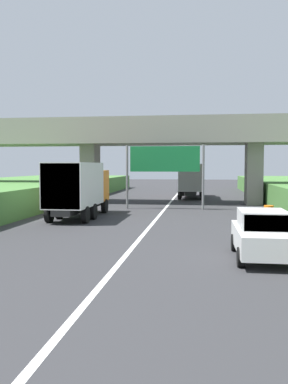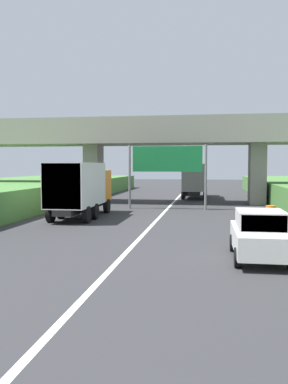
{
  "view_description": "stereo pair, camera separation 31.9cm",
  "coord_description": "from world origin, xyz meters",
  "px_view_note": "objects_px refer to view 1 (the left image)",
  "views": [
    {
      "loc": [
        2.66,
        0.75,
        3.23
      ],
      "look_at": [
        0.0,
        19.91,
        2.0
      ],
      "focal_mm": 38.19,
      "sensor_mm": 36.0,
      "label": 1
    },
    {
      "loc": [
        2.98,
        0.8,
        3.23
      ],
      "look_at": [
        0.0,
        19.91,
        2.0
      ],
      "focal_mm": 38.19,
      "sensor_mm": 36.0,
      "label": 2
    }
  ],
  "objects_px": {
    "overhead_highway_sign": "(165,162)",
    "car_white": "(262,235)",
    "truck_red": "(191,179)",
    "construction_barrel_3": "(284,223)",
    "construction_barrel_4": "(269,213)",
    "truck_orange": "(79,187)"
  },
  "relations": [
    {
      "from": "overhead_highway_sign",
      "to": "car_white",
      "type": "xyz_separation_m",
      "value": [
        4.78,
        -15.96,
        -2.64
      ]
    },
    {
      "from": "truck_red",
      "to": "car_white",
      "type": "height_order",
      "value": "truck_red"
    },
    {
      "from": "construction_barrel_3",
      "to": "truck_red",
      "type": "bearing_deg",
      "value": 103.34
    },
    {
      "from": "construction_barrel_4",
      "to": "truck_red",
      "type": "bearing_deg",
      "value": 106.47
    },
    {
      "from": "truck_red",
      "to": "construction_barrel_4",
      "type": "height_order",
      "value": "truck_red"
    },
    {
      "from": "truck_red",
      "to": "construction_barrel_4",
      "type": "distance_m",
      "value": 17.59
    },
    {
      "from": "truck_red",
      "to": "construction_barrel_3",
      "type": "bearing_deg",
      "value": -76.66
    },
    {
      "from": "overhead_highway_sign",
      "to": "car_white",
      "type": "height_order",
      "value": "overhead_highway_sign"
    },
    {
      "from": "truck_red",
      "to": "construction_barrel_3",
      "type": "relative_size",
      "value": 8.11
    },
    {
      "from": "truck_orange",
      "to": "car_white",
      "type": "height_order",
      "value": "truck_orange"
    },
    {
      "from": "truck_red",
      "to": "construction_barrel_4",
      "type": "xyz_separation_m",
      "value": [
        4.97,
        -16.81,
        -1.47
      ]
    },
    {
      "from": "construction_barrel_3",
      "to": "construction_barrel_4",
      "type": "distance_m",
      "value": 4.28
    },
    {
      "from": "truck_orange",
      "to": "truck_red",
      "type": "bearing_deg",
      "value": 69.11
    },
    {
      "from": "car_white",
      "to": "construction_barrel_3",
      "type": "relative_size",
      "value": 4.56
    },
    {
      "from": "truck_orange",
      "to": "construction_barrel_4",
      "type": "height_order",
      "value": "truck_orange"
    },
    {
      "from": "construction_barrel_3",
      "to": "construction_barrel_4",
      "type": "xyz_separation_m",
      "value": [
        -0.03,
        4.28,
        0.0
      ]
    },
    {
      "from": "truck_red",
      "to": "car_white",
      "type": "relative_size",
      "value": 1.78
    },
    {
      "from": "truck_red",
      "to": "car_white",
      "type": "xyz_separation_m",
      "value": [
        3.06,
        -27.29,
        -1.08
      ]
    },
    {
      "from": "overhead_highway_sign",
      "to": "construction_barrel_3",
      "type": "height_order",
      "value": "overhead_highway_sign"
    },
    {
      "from": "car_white",
      "to": "truck_red",
      "type": "bearing_deg",
      "value": 96.4
    },
    {
      "from": "car_white",
      "to": "truck_orange",
      "type": "bearing_deg",
      "value": 133.62
    },
    {
      "from": "truck_orange",
      "to": "car_white",
      "type": "xyz_separation_m",
      "value": [
        9.62,
        -10.09,
        -1.08
      ]
    }
  ]
}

